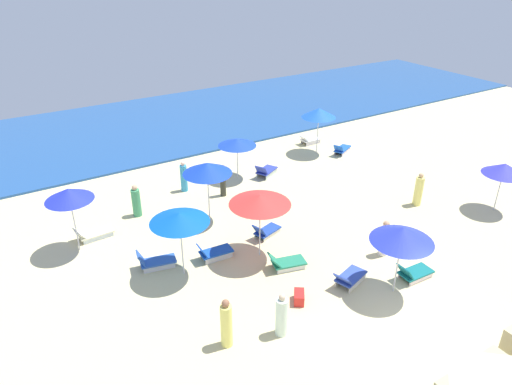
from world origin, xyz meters
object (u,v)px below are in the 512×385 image
(umbrella_5, at_px, (403,234))
(beachgoer_4, at_px, (226,324))
(umbrella_7, at_px, (179,218))
(beachgoer_2, at_px, (384,239))
(umbrella_0, at_px, (207,168))
(lounge_chair_5_1, at_px, (349,278))
(beachgoer_1, at_px, (136,202))
(beachgoer_3, at_px, (184,177))
(lounge_chair_7_1, at_px, (214,252))
(beachgoer_6, at_px, (223,181))
(lounge_chair_3_0, at_px, (342,149))
(lounge_chair_4_1, at_px, (266,231))
(umbrella_4, at_px, (260,200))
(beachgoer_0, at_px, (282,316))
(lounge_chair_3_1, at_px, (309,140))
(lounge_chair_2_0, at_px, (93,233))
(lounge_chair_6_0, at_px, (266,171))
(lounge_chair_7_0, at_px, (155,261))
(umbrella_3, at_px, (319,113))
(umbrella_1, at_px, (504,169))
(beachgoer_5, at_px, (419,190))
(lounge_chair_4_0, at_px, (286,262))
(umbrella_2, at_px, (69,194))
(umbrella_6, at_px, (237,142))
(cooler_box_0, at_px, (299,297))
(lounge_chair_5_0, at_px, (414,273))

(umbrella_5, height_order, beachgoer_4, umbrella_5)
(umbrella_7, xyz_separation_m, beachgoer_2, (7.20, -2.96, -1.70))
(umbrella_0, xyz_separation_m, lounge_chair_5_1, (2.22, -6.74, -2.24))
(beachgoer_1, distance_m, beachgoer_3, 3.06)
(lounge_chair_7_1, distance_m, beachgoer_6, 5.33)
(lounge_chair_3_0, xyz_separation_m, lounge_chair_4_1, (-8.70, -5.28, -0.02))
(umbrella_7, relative_size, lounge_chair_7_1, 1.88)
(beachgoer_6, bearing_deg, umbrella_4, 71.44)
(beachgoer_0, distance_m, beachgoer_6, 9.69)
(lounge_chair_4_1, distance_m, umbrella_7, 4.60)
(lounge_chair_3_1, relative_size, beachgoer_0, 0.86)
(lounge_chair_2_0, xyz_separation_m, lounge_chair_3_1, (14.26, 3.90, 0.02))
(lounge_chair_6_0, bearing_deg, lounge_chair_5_1, 137.77)
(beachgoer_4, bearing_deg, lounge_chair_3_0, 121.75)
(umbrella_4, xyz_separation_m, lounge_chair_7_0, (-3.80, 1.39, -2.22))
(umbrella_3, bearing_deg, beachgoer_1, -171.94)
(lounge_chair_2_0, height_order, lounge_chair_7_0, lounge_chair_7_0)
(lounge_chair_4_1, bearing_deg, lounge_chair_5_1, 173.15)
(lounge_chair_3_1, height_order, beachgoer_2, beachgoer_2)
(umbrella_3, relative_size, umbrella_7, 1.05)
(umbrella_1, distance_m, umbrella_7, 14.56)
(umbrella_0, height_order, beachgoer_5, umbrella_0)
(umbrella_3, height_order, beachgoer_1, umbrella_3)
(lounge_chair_7_0, distance_m, beachgoer_5, 12.46)
(umbrella_0, relative_size, umbrella_1, 1.19)
(lounge_chair_4_0, distance_m, beachgoer_2, 3.99)
(umbrella_2, distance_m, umbrella_6, 9.16)
(umbrella_3, bearing_deg, lounge_chair_4_1, -140.70)
(lounge_chair_3_0, relative_size, lounge_chair_5_1, 1.04)
(lounge_chair_4_0, relative_size, cooler_box_0, 2.57)
(lounge_chair_3_0, height_order, beachgoer_4, beachgoer_4)
(umbrella_4, relative_size, beachgoer_0, 1.74)
(umbrella_2, relative_size, lounge_chair_3_1, 2.08)
(lounge_chair_4_1, distance_m, lounge_chair_6_0, 5.95)
(lounge_chair_7_0, bearing_deg, umbrella_3, -52.72)
(lounge_chair_4_1, bearing_deg, umbrella_4, 119.94)
(beachgoer_1, bearing_deg, cooler_box_0, -98.02)
(lounge_chair_3_1, height_order, umbrella_5, umbrella_5)
(lounge_chair_7_1, bearing_deg, umbrella_0, -19.84)
(umbrella_2, distance_m, beachgoer_5, 15.27)
(lounge_chair_4_0, relative_size, lounge_chair_6_0, 1.00)
(beachgoer_4, bearing_deg, lounge_chair_7_1, 152.45)
(umbrella_4, distance_m, beachgoer_6, 5.64)
(umbrella_1, xyz_separation_m, umbrella_2, (-17.16, 6.68, 0.45))
(lounge_chair_5_0, bearing_deg, cooler_box_0, 77.61)
(umbrella_3, bearing_deg, lounge_chair_5_1, -122.67)
(umbrella_4, xyz_separation_m, beachgoer_4, (-3.37, -3.51, -1.68))
(umbrella_3, bearing_deg, lounge_chair_7_1, -147.45)
(umbrella_7, bearing_deg, beachgoer_5, -3.99)
(beachgoer_0, bearing_deg, beachgoer_1, 177.51)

